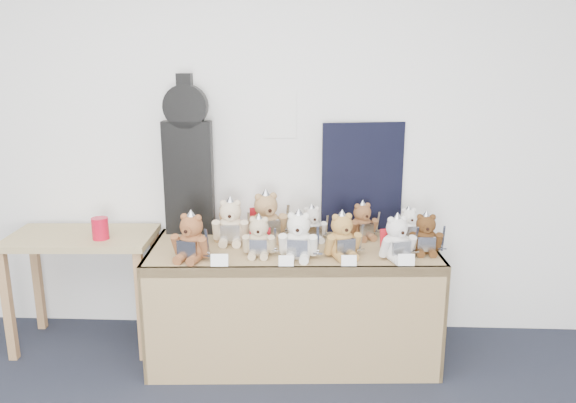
{
  "coord_description": "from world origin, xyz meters",
  "views": [
    {
      "loc": [
        0.73,
        -1.11,
        1.81
      ],
      "look_at": [
        0.59,
        2.0,
        1.02
      ],
      "focal_mm": 35.0,
      "sensor_mm": 36.0,
      "label": 1
    }
  ],
  "objects_px": {
    "teddy_front_left": "(259,238)",
    "teddy_back_centre_left": "(266,219)",
    "teddy_back_far_left": "(227,224)",
    "teddy_front_far_right": "(397,240)",
    "teddy_front_centre": "(299,237)",
    "teddy_front_end": "(425,235)",
    "teddy_front_far_left": "(191,239)",
    "teddy_front_right": "(342,237)",
    "side_table": "(83,254)",
    "guitar_case": "(188,157)",
    "teddy_back_end": "(408,225)",
    "display_table": "(293,274)",
    "teddy_back_centre_right": "(312,225)",
    "teddy_back_left": "(231,223)",
    "teddy_back_right": "(362,222)",
    "red_cup": "(100,228)"
  },
  "relations": [
    {
      "from": "teddy_front_far_right",
      "to": "teddy_back_far_left",
      "type": "distance_m",
      "value": 1.05
    },
    {
      "from": "teddy_front_far_right",
      "to": "teddy_front_right",
      "type": "bearing_deg",
      "value": 156.01
    },
    {
      "from": "side_table",
      "to": "teddy_back_end",
      "type": "relative_size",
      "value": 3.92
    },
    {
      "from": "teddy_back_left",
      "to": "teddy_back_centre_right",
      "type": "bearing_deg",
      "value": 4.54
    },
    {
      "from": "teddy_back_left",
      "to": "teddy_back_end",
      "type": "relative_size",
      "value": 1.33
    },
    {
      "from": "teddy_front_right",
      "to": "teddy_back_right",
      "type": "relative_size",
      "value": 1.12
    },
    {
      "from": "guitar_case",
      "to": "display_table",
      "type": "bearing_deg",
      "value": -25.64
    },
    {
      "from": "teddy_front_far_left",
      "to": "teddy_back_end",
      "type": "bearing_deg",
      "value": 31.42
    },
    {
      "from": "teddy_front_centre",
      "to": "teddy_back_centre_right",
      "type": "distance_m",
      "value": 0.33
    },
    {
      "from": "guitar_case",
      "to": "teddy_front_far_left",
      "type": "xyz_separation_m",
      "value": [
        0.11,
        -0.5,
        -0.37
      ]
    },
    {
      "from": "teddy_back_end",
      "to": "teddy_back_far_left",
      "type": "relative_size",
      "value": 0.97
    },
    {
      "from": "teddy_front_left",
      "to": "teddy_back_end",
      "type": "height_order",
      "value": "teddy_front_left"
    },
    {
      "from": "side_table",
      "to": "teddy_front_centre",
      "type": "distance_m",
      "value": 1.42
    },
    {
      "from": "guitar_case",
      "to": "teddy_front_far_right",
      "type": "bearing_deg",
      "value": -19.75
    },
    {
      "from": "teddy_back_right",
      "to": "teddy_back_end",
      "type": "bearing_deg",
      "value": -26.34
    },
    {
      "from": "teddy_front_far_right",
      "to": "teddy_front_left",
      "type": "bearing_deg",
      "value": 158.7
    },
    {
      "from": "side_table",
      "to": "teddy_front_centre",
      "type": "xyz_separation_m",
      "value": [
        1.37,
        -0.28,
        0.22
      ]
    },
    {
      "from": "red_cup",
      "to": "teddy_front_centre",
      "type": "distance_m",
      "value": 1.23
    },
    {
      "from": "teddy_front_left",
      "to": "teddy_front_centre",
      "type": "relative_size",
      "value": 0.86
    },
    {
      "from": "teddy_front_far_left",
      "to": "teddy_front_left",
      "type": "relative_size",
      "value": 1.16
    },
    {
      "from": "teddy_front_left",
      "to": "teddy_back_left",
      "type": "distance_m",
      "value": 0.29
    },
    {
      "from": "teddy_front_left",
      "to": "teddy_front_end",
      "type": "xyz_separation_m",
      "value": [
        0.96,
        0.09,
        0.0
      ]
    },
    {
      "from": "teddy_front_centre",
      "to": "teddy_front_far_right",
      "type": "xyz_separation_m",
      "value": [
        0.55,
        0.01,
        -0.01
      ]
    },
    {
      "from": "guitar_case",
      "to": "teddy_front_left",
      "type": "bearing_deg",
      "value": -41.01
    },
    {
      "from": "side_table",
      "to": "teddy_front_left",
      "type": "xyz_separation_m",
      "value": [
        1.14,
        -0.24,
        0.2
      ]
    },
    {
      "from": "teddy_back_centre_left",
      "to": "teddy_back_far_left",
      "type": "bearing_deg",
      "value": 157.8
    },
    {
      "from": "teddy_front_right",
      "to": "display_table",
      "type": "bearing_deg",
      "value": 141.94
    },
    {
      "from": "display_table",
      "to": "teddy_front_right",
      "type": "height_order",
      "value": "teddy_front_right"
    },
    {
      "from": "teddy_front_centre",
      "to": "teddy_front_end",
      "type": "relative_size",
      "value": 1.15
    },
    {
      "from": "teddy_back_end",
      "to": "teddy_back_far_left",
      "type": "distance_m",
      "value": 1.13
    },
    {
      "from": "teddy_back_left",
      "to": "teddy_back_right",
      "type": "bearing_deg",
      "value": 5.67
    },
    {
      "from": "red_cup",
      "to": "teddy_back_far_left",
      "type": "distance_m",
      "value": 0.77
    },
    {
      "from": "red_cup",
      "to": "teddy_back_far_left",
      "type": "relative_size",
      "value": 0.56
    },
    {
      "from": "teddy_back_centre_left",
      "to": "teddy_back_far_left",
      "type": "distance_m",
      "value": 0.25
    },
    {
      "from": "teddy_front_end",
      "to": "teddy_back_left",
      "type": "height_order",
      "value": "teddy_back_left"
    },
    {
      "from": "red_cup",
      "to": "teddy_back_centre_right",
      "type": "relative_size",
      "value": 0.54
    },
    {
      "from": "display_table",
      "to": "teddy_back_far_left",
      "type": "distance_m",
      "value": 0.52
    },
    {
      "from": "guitar_case",
      "to": "teddy_front_end",
      "type": "relative_size",
      "value": 3.8
    },
    {
      "from": "teddy_front_far_left",
      "to": "teddy_back_centre_right",
      "type": "bearing_deg",
      "value": 42.43
    },
    {
      "from": "teddy_front_centre",
      "to": "teddy_front_end",
      "type": "xyz_separation_m",
      "value": [
        0.73,
        0.12,
        -0.02
      ]
    },
    {
      "from": "teddy_back_far_left",
      "to": "teddy_front_far_right",
      "type": "bearing_deg",
      "value": -2.89
    },
    {
      "from": "teddy_front_far_left",
      "to": "teddy_front_right",
      "type": "height_order",
      "value": "teddy_front_far_left"
    },
    {
      "from": "teddy_front_left",
      "to": "teddy_back_centre_left",
      "type": "height_order",
      "value": "teddy_back_centre_left"
    },
    {
      "from": "guitar_case",
      "to": "teddy_back_centre_left",
      "type": "xyz_separation_m",
      "value": [
        0.5,
        -0.13,
        -0.36
      ]
    },
    {
      "from": "teddy_front_end",
      "to": "teddy_back_left",
      "type": "bearing_deg",
      "value": 175.03
    },
    {
      "from": "red_cup",
      "to": "teddy_back_end",
      "type": "xyz_separation_m",
      "value": [
        1.89,
        0.16,
        -0.0
      ]
    },
    {
      "from": "teddy_back_centre_right",
      "to": "teddy_back_end",
      "type": "height_order",
      "value": "teddy_back_centre_right"
    },
    {
      "from": "teddy_back_left",
      "to": "teddy_back_far_left",
      "type": "distance_m",
      "value": 0.08
    },
    {
      "from": "teddy_front_centre",
      "to": "side_table",
      "type": "bearing_deg",
      "value": 172.41
    },
    {
      "from": "teddy_front_end",
      "to": "teddy_back_left",
      "type": "xyz_separation_m",
      "value": [
        -1.15,
        0.13,
        0.02
      ]
    }
  ]
}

